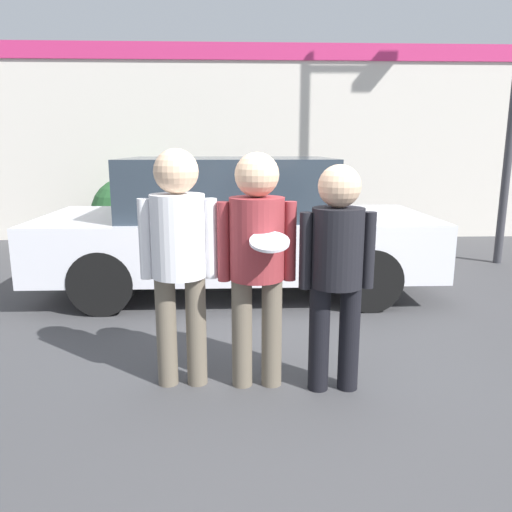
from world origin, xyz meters
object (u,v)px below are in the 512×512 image
object	(u,v)px
person_right	(337,260)
parked_car_near	(234,226)
person_middle_with_frisbee	(257,250)
shrub	(127,212)
person_left	(179,247)

from	to	relation	value
person_right	parked_car_near	distance (m)	2.75
person_middle_with_frisbee	shrub	xyz separation A→B (m)	(-2.06, 5.41, -0.42)
shrub	person_middle_with_frisbee	bearing A→B (deg)	-69.12
person_right	shrub	world-z (taller)	person_right
parked_car_near	shrub	xyz separation A→B (m)	(-1.90, 2.85, -0.19)
person_middle_with_frisbee	parked_car_near	size ratio (longest dim) A/B	0.37
person_middle_with_frisbee	shrub	world-z (taller)	person_middle_with_frisbee
person_left	person_middle_with_frisbee	xyz separation A→B (m)	(0.56, -0.04, -0.02)
person_left	shrub	distance (m)	5.59
parked_car_near	person_right	bearing A→B (deg)	-74.71
person_middle_with_frisbee	shrub	bearing A→B (deg)	110.88
person_right	shrub	bearing A→B (deg)	115.51
person_left	person_middle_with_frisbee	distance (m)	0.56
person_left	person_right	bearing A→B (deg)	-6.50
person_left	parked_car_near	bearing A→B (deg)	81.12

